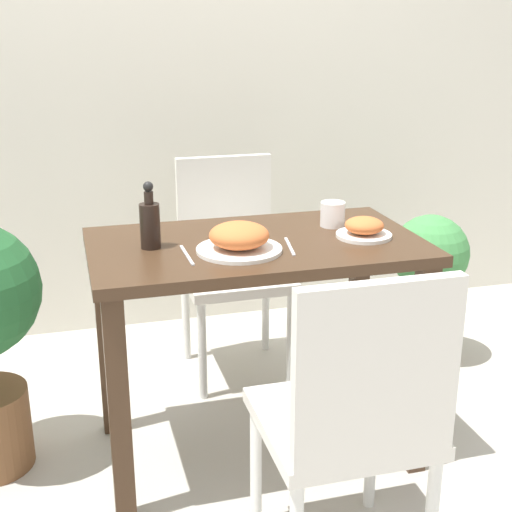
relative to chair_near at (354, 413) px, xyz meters
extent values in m
plane|color=#B7B2A8|center=(-0.07, 0.65, -0.50)|extent=(16.00, 16.00, 0.00)
cube|color=beige|center=(-0.07, 1.85, 0.80)|extent=(8.00, 0.05, 2.60)
cube|color=#3D2819|center=(-0.07, 0.65, 0.24)|extent=(1.05, 0.60, 0.04)
cube|color=#3D2819|center=(-0.55, 0.40, -0.14)|extent=(0.06, 0.06, 0.72)
cube|color=#3D2819|center=(0.40, 0.40, -0.14)|extent=(0.06, 0.06, 0.72)
cube|color=#3D2819|center=(-0.55, 0.90, -0.14)|extent=(0.06, 0.06, 0.72)
cube|color=#3D2819|center=(0.40, 0.90, -0.14)|extent=(0.06, 0.06, 0.72)
cube|color=silver|center=(0.00, 0.08, -0.07)|extent=(0.42, 0.42, 0.04)
cube|color=silver|center=(0.00, -0.11, 0.17)|extent=(0.40, 0.04, 0.44)
cylinder|color=white|center=(0.18, 0.26, -0.30)|extent=(0.03, 0.03, 0.41)
cylinder|color=white|center=(-0.18, 0.26, -0.30)|extent=(0.03, 0.03, 0.41)
cube|color=silver|center=(0.00, 1.22, -0.07)|extent=(0.42, 0.42, 0.04)
cube|color=silver|center=(0.00, 1.41, 0.17)|extent=(0.40, 0.04, 0.44)
cylinder|color=white|center=(-0.18, 1.04, -0.30)|extent=(0.03, 0.03, 0.41)
cylinder|color=white|center=(0.18, 1.04, -0.30)|extent=(0.03, 0.03, 0.41)
cylinder|color=white|center=(-0.18, 1.40, -0.30)|extent=(0.03, 0.03, 0.41)
cylinder|color=white|center=(0.18, 1.40, -0.30)|extent=(0.03, 0.03, 0.41)
cylinder|color=white|center=(-0.15, 0.56, 0.26)|extent=(0.26, 0.26, 0.01)
ellipsoid|color=#CC6633|center=(-0.15, 0.56, 0.31)|extent=(0.18, 0.18, 0.08)
cylinder|color=white|center=(0.27, 0.60, 0.26)|extent=(0.18, 0.18, 0.01)
ellipsoid|color=#CC6633|center=(0.27, 0.60, 0.30)|extent=(0.13, 0.13, 0.05)
cylinder|color=white|center=(0.22, 0.75, 0.30)|extent=(0.08, 0.08, 0.08)
cylinder|color=black|center=(-0.40, 0.67, 0.33)|extent=(0.06, 0.06, 0.14)
cylinder|color=black|center=(-0.40, 0.67, 0.41)|extent=(0.03, 0.03, 0.04)
sphere|color=black|center=(-0.40, 0.67, 0.45)|extent=(0.03, 0.03, 0.03)
cube|color=silver|center=(-0.31, 0.56, 0.26)|extent=(0.01, 0.19, 0.00)
cube|color=silver|center=(0.01, 0.56, 0.26)|extent=(0.04, 0.17, 0.00)
cylinder|color=brown|center=(0.82, 1.12, -0.38)|extent=(0.22, 0.22, 0.23)
cylinder|color=brown|center=(0.82, 1.12, -0.22)|extent=(0.04, 0.04, 0.10)
sphere|color=#428947|center=(0.82, 1.12, -0.01)|extent=(0.33, 0.33, 0.33)
camera|label=1|loc=(-0.64, -1.42, 0.92)|focal=50.00mm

